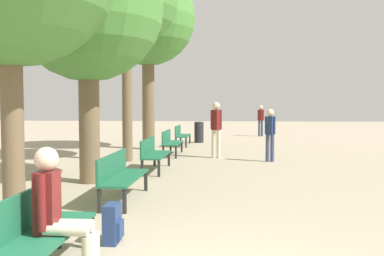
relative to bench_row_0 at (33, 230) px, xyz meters
name	(u,v)px	position (x,y,z in m)	size (l,w,h in m)	color
bench_row_0	(33,230)	(0.00, 0.00, 0.00)	(0.49, 1.85, 0.82)	#1E6042
bench_row_1	(120,173)	(0.00, 3.38, 0.00)	(0.49, 1.85, 0.82)	#1E6042
bench_row_2	(153,152)	(0.00, 6.77, 0.00)	(0.49, 1.85, 0.82)	#1E6042
bench_row_3	(170,141)	(0.00, 10.15, 0.00)	(0.49, 1.85, 0.82)	#1E6042
bench_row_4	(181,134)	(0.00, 13.54, 0.00)	(0.49, 1.85, 0.82)	#1E6042
tree_row_1	(88,7)	(-1.07, 5.03, 3.27)	(3.23, 3.23, 5.40)	brown
tree_row_3	(148,19)	(-1.07, 12.04, 4.38)	(3.54, 3.54, 6.69)	brown
person_seated	(59,209)	(0.23, 0.07, 0.19)	(0.61, 0.35, 1.27)	beige
backpack	(113,224)	(0.48, 1.12, -0.25)	(0.20, 0.32, 0.48)	navy
pedestrian_near	(216,126)	(1.54, 9.54, 0.53)	(0.36, 0.31, 1.76)	beige
pedestrian_mid	(261,118)	(3.69, 19.01, 0.47)	(0.33, 0.29, 1.65)	#384260
pedestrian_far	(270,132)	(3.14, 8.78, 0.41)	(0.31, 0.27, 1.55)	#384260
trash_bin	(199,132)	(0.65, 14.97, -0.02)	(0.41, 0.41, 0.92)	#232328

